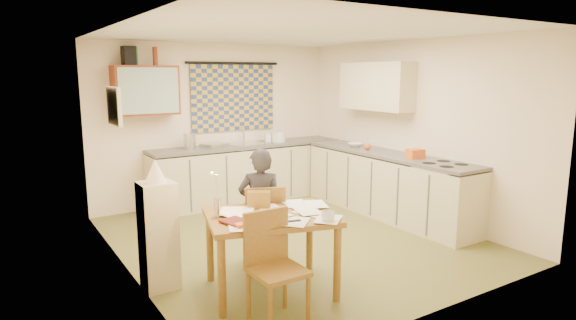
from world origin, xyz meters
TOP-DOWN VIEW (x-y plane):
  - floor at (0.00, 0.00)m, footprint 4.00×4.50m
  - ceiling at (0.00, 0.00)m, footprint 4.00×4.50m
  - wall_back at (0.00, 2.26)m, footprint 4.00×0.02m
  - wall_front at (0.00, -2.26)m, footprint 4.00×0.02m
  - wall_left at (-2.01, 0.00)m, footprint 0.02×4.50m
  - wall_right at (2.01, 0.00)m, footprint 0.02×4.50m
  - window_blind at (0.30, 2.22)m, footprint 1.45×0.03m
  - curtain_rod at (0.30, 2.20)m, footprint 1.60×0.04m
  - wall_cabinet at (-1.15, 2.08)m, footprint 0.90×0.34m
  - wall_cabinet_glass at (-1.15, 1.91)m, footprint 0.84×0.02m
  - upper_cabinet_right at (1.83, 0.55)m, footprint 0.34×1.30m
  - framed_print at (-1.97, 0.40)m, footprint 0.04×0.50m
  - print_canvas at (-1.95, 0.40)m, footprint 0.01×0.42m
  - counter_back at (0.46, 1.95)m, footprint 3.30×0.62m
  - counter_right at (1.70, 0.12)m, footprint 0.62×2.95m
  - stove at (1.70, -0.89)m, footprint 0.59×0.59m
  - sink at (0.39, 1.95)m, footprint 0.61×0.53m
  - tap at (0.42, 2.13)m, footprint 0.03×0.03m
  - dish_rack at (-0.18, 1.95)m, footprint 0.42×0.39m
  - kettle at (-0.57, 1.95)m, footprint 0.23×0.23m
  - mixing_bowl at (0.98, 1.95)m, footprint 0.30×0.30m
  - soap_bottle at (0.80, 2.00)m, footprint 0.12×0.12m
  - bowl at (1.70, 0.84)m, footprint 0.36×0.36m
  - orange_bag at (1.70, -0.39)m, footprint 0.24×0.19m
  - fruit_orange at (1.65, 0.50)m, footprint 0.10×0.10m
  - speaker at (-1.36, 2.08)m, footprint 0.17×0.21m
  - bottle_green at (-1.27, 2.08)m, footprint 0.08×0.08m
  - bottle_brown at (-0.99, 2.08)m, footprint 0.08×0.08m
  - dining_table at (-0.97, -1.12)m, footprint 1.36×1.16m
  - chair_far at (-0.75, -0.60)m, footprint 0.53×0.53m
  - chair_near at (-1.23, -1.66)m, footprint 0.42×0.42m
  - person at (-0.77, -0.58)m, footprint 0.74×0.72m
  - shelf_stand at (-1.84, -0.50)m, footprint 0.32×0.30m
  - lampshade at (-1.84, -0.50)m, footprint 0.20×0.20m
  - letter_rack at (-0.95, -0.86)m, footprint 0.24×0.20m
  - mug at (-0.66, -1.59)m, footprint 0.19×0.19m
  - magazine at (-1.46, -1.23)m, footprint 0.32×0.36m
  - book at (-1.37, -1.08)m, footprint 0.40×0.40m
  - orange_box at (-1.37, -1.34)m, footprint 0.12×0.08m
  - eyeglasses at (-0.93, -1.44)m, footprint 0.14×0.07m
  - candle_holder at (-1.42, -0.94)m, footprint 0.07×0.07m
  - candle at (-1.43, -0.96)m, footprint 0.03×0.03m
  - candle_flame at (-1.46, -0.93)m, footprint 0.02×0.02m
  - papers at (-0.90, -1.15)m, footprint 1.23×1.02m

SIDE VIEW (x-z plane):
  - floor at x=0.00m, z-range -0.02..0.00m
  - chair_far at x=-0.75m, z-range -0.17..0.73m
  - chair_near at x=-1.23m, z-range -0.18..0.75m
  - dining_table at x=-0.97m, z-range 0.00..0.75m
  - counter_right at x=1.70m, z-range -0.01..0.91m
  - counter_back at x=0.46m, z-range -0.01..0.91m
  - stove at x=1.70m, z-range 0.00..0.91m
  - shelf_stand at x=-1.84m, z-range 0.00..1.04m
  - person at x=-0.77m, z-range 0.00..1.28m
  - eyeglasses at x=-0.93m, z-range 0.75..0.77m
  - book at x=-1.37m, z-range 0.75..0.77m
  - papers at x=-0.90m, z-range 0.75..0.77m
  - magazine at x=-1.46m, z-range 0.75..0.77m
  - orange_box at x=-1.37m, z-range 0.75..0.79m
  - mug at x=-0.66m, z-range 0.75..0.85m
  - letter_rack at x=-0.95m, z-range 0.75..0.91m
  - candle_holder at x=-1.42m, z-range 0.75..0.93m
  - sink at x=0.39m, z-range 0.83..0.93m
  - bowl at x=1.70m, z-range 0.92..0.97m
  - dish_rack at x=-0.18m, z-range 0.92..0.98m
  - fruit_orange at x=1.65m, z-range 0.92..1.02m
  - orange_bag at x=1.70m, z-range 0.92..1.04m
  - mixing_bowl at x=0.98m, z-range 0.92..1.08m
  - soap_bottle at x=0.80m, z-range 0.92..1.12m
  - kettle at x=-0.57m, z-range 0.92..1.16m
  - candle at x=-1.43m, z-range 0.93..1.15m
  - tap at x=0.42m, z-range 0.92..1.20m
  - lampshade at x=-1.84m, z-range 1.04..1.26m
  - candle_flame at x=-1.46m, z-range 1.15..1.17m
  - wall_back at x=0.00m, z-range 0.00..2.50m
  - wall_front at x=0.00m, z-range 0.00..2.50m
  - wall_left at x=-2.01m, z-range 0.00..2.50m
  - wall_right at x=2.01m, z-range 0.00..2.50m
  - window_blind at x=0.30m, z-range 1.12..2.17m
  - framed_print at x=-1.97m, z-range 1.50..1.90m
  - print_canvas at x=-1.95m, z-range 1.54..1.86m
  - wall_cabinet at x=-1.15m, z-range 1.45..2.15m
  - wall_cabinet_glass at x=-1.15m, z-range 1.48..2.12m
  - upper_cabinet_right at x=1.83m, z-range 1.50..2.20m
  - curtain_rod at x=0.30m, z-range 2.18..2.22m
  - speaker at x=-1.36m, z-range 2.15..2.41m
  - bottle_green at x=-1.27m, z-range 2.15..2.41m
  - bottle_brown at x=-0.99m, z-range 2.15..2.41m
  - ceiling at x=0.00m, z-range 2.50..2.52m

